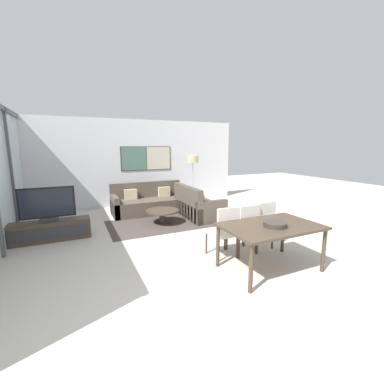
# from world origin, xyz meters

# --- Properties ---
(ground_plane) EXTENTS (24.00, 24.00, 0.00)m
(ground_plane) POSITION_xyz_m (0.00, 0.00, 0.00)
(ground_plane) COLOR beige
(wall_back) EXTENTS (7.26, 0.09, 2.80)m
(wall_back) POSITION_xyz_m (0.01, 6.19, 1.41)
(wall_back) COLOR silver
(wall_back) RESTS_ON ground_plane
(area_rug) EXTENTS (2.70, 1.63, 0.01)m
(area_rug) POSITION_xyz_m (0.14, 3.81, 0.00)
(area_rug) COLOR #473D38
(area_rug) RESTS_ON ground_plane
(tv_console) EXTENTS (1.57, 0.40, 0.42)m
(tv_console) POSITION_xyz_m (-2.37, 3.67, 0.21)
(tv_console) COLOR #423326
(tv_console) RESTS_ON ground_plane
(television) EXTENTS (1.05, 0.20, 0.71)m
(television) POSITION_xyz_m (-2.37, 3.67, 0.78)
(television) COLOR #2D2D33
(television) RESTS_ON tv_console
(sofa_main) EXTENTS (2.14, 0.88, 0.89)m
(sofa_main) POSITION_xyz_m (0.14, 5.05, 0.28)
(sofa_main) COLOR #51473D
(sofa_main) RESTS_ON ground_plane
(sofa_side) EXTENTS (0.88, 1.57, 0.89)m
(sofa_side) POSITION_xyz_m (1.20, 3.98, 0.28)
(sofa_side) COLOR #51473D
(sofa_side) RESTS_ON ground_plane
(coffee_table) EXTENTS (0.84, 0.84, 0.35)m
(coffee_table) POSITION_xyz_m (0.14, 3.81, 0.27)
(coffee_table) COLOR #423326
(coffee_table) RESTS_ON ground_plane
(dining_table) EXTENTS (1.53, 0.98, 0.74)m
(dining_table) POSITION_xyz_m (0.92, 0.73, 0.67)
(dining_table) COLOR #423326
(dining_table) RESTS_ON ground_plane
(dining_chair_left) EXTENTS (0.46, 0.46, 0.94)m
(dining_chair_left) POSITION_xyz_m (0.49, 1.41, 0.52)
(dining_chair_left) COLOR beige
(dining_chair_left) RESTS_ON ground_plane
(dining_chair_centre) EXTENTS (0.46, 0.46, 0.94)m
(dining_chair_centre) POSITION_xyz_m (0.92, 1.39, 0.52)
(dining_chair_centre) COLOR beige
(dining_chair_centre) RESTS_ON ground_plane
(dining_chair_right) EXTENTS (0.46, 0.46, 0.94)m
(dining_chair_right) POSITION_xyz_m (1.35, 1.47, 0.52)
(dining_chair_right) COLOR beige
(dining_chair_right) RESTS_ON ground_plane
(fruit_bowl) EXTENTS (0.36, 0.36, 0.07)m
(fruit_bowl) POSITION_xyz_m (0.92, 0.64, 0.78)
(fruit_bowl) COLOR #332D28
(fruit_bowl) RESTS_ON dining_table
(floor_lamp) EXTENTS (0.36, 0.36, 1.67)m
(floor_lamp) POSITION_xyz_m (1.57, 5.00, 1.43)
(floor_lamp) COLOR #2D2D33
(floor_lamp) RESTS_ON ground_plane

